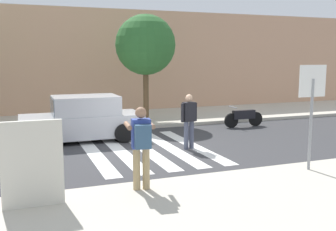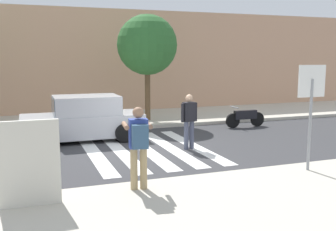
# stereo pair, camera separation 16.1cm
# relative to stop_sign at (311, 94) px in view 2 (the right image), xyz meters

# --- Properties ---
(ground_plane) EXTENTS (120.00, 120.00, 0.00)m
(ground_plane) POSITION_rel_stop_sign_xyz_m (-2.92, 3.77, -1.99)
(ground_plane) COLOR #38383A
(sidewalk_near) EXTENTS (60.00, 6.00, 0.14)m
(sidewalk_near) POSITION_rel_stop_sign_xyz_m (-2.92, -2.43, -1.92)
(sidewalk_near) COLOR beige
(sidewalk_near) RESTS_ON ground
(sidewalk_far) EXTENTS (60.00, 4.80, 0.14)m
(sidewalk_far) POSITION_rel_stop_sign_xyz_m (-2.92, 9.77, -1.92)
(sidewalk_far) COLOR beige
(sidewalk_far) RESTS_ON ground
(building_facade_far) EXTENTS (56.00, 4.00, 5.27)m
(building_facade_far) POSITION_rel_stop_sign_xyz_m (-2.92, 14.17, 0.64)
(building_facade_far) COLOR tan
(building_facade_far) RESTS_ON ground
(crosswalk_stripe_0) EXTENTS (0.44, 5.20, 0.01)m
(crosswalk_stripe_0) POSITION_rel_stop_sign_xyz_m (-4.52, 3.97, -1.99)
(crosswalk_stripe_0) COLOR silver
(crosswalk_stripe_0) RESTS_ON ground
(crosswalk_stripe_1) EXTENTS (0.44, 5.20, 0.01)m
(crosswalk_stripe_1) POSITION_rel_stop_sign_xyz_m (-3.72, 3.97, -1.99)
(crosswalk_stripe_1) COLOR silver
(crosswalk_stripe_1) RESTS_ON ground
(crosswalk_stripe_2) EXTENTS (0.44, 5.20, 0.01)m
(crosswalk_stripe_2) POSITION_rel_stop_sign_xyz_m (-2.92, 3.97, -1.99)
(crosswalk_stripe_2) COLOR silver
(crosswalk_stripe_2) RESTS_ON ground
(crosswalk_stripe_3) EXTENTS (0.44, 5.20, 0.01)m
(crosswalk_stripe_3) POSITION_rel_stop_sign_xyz_m (-2.12, 3.97, -1.99)
(crosswalk_stripe_3) COLOR silver
(crosswalk_stripe_3) RESTS_ON ground
(crosswalk_stripe_4) EXTENTS (0.44, 5.20, 0.01)m
(crosswalk_stripe_4) POSITION_rel_stop_sign_xyz_m (-1.32, 3.97, -1.99)
(crosswalk_stripe_4) COLOR silver
(crosswalk_stripe_4) RESTS_ON ground
(stop_sign) EXTENTS (0.76, 0.08, 2.54)m
(stop_sign) POSITION_rel_stop_sign_xyz_m (0.00, 0.00, 0.00)
(stop_sign) COLOR gray
(stop_sign) RESTS_ON sidewalk_near
(photographer_with_backpack) EXTENTS (0.65, 0.89, 1.72)m
(photographer_with_backpack) POSITION_rel_stop_sign_xyz_m (-4.26, 0.01, -0.82)
(photographer_with_backpack) COLOR tan
(photographer_with_backpack) RESTS_ON sidewalk_near
(pedestrian_crossing) EXTENTS (0.57, 0.30, 1.72)m
(pedestrian_crossing) POSITION_rel_stop_sign_xyz_m (-1.62, 3.58, -1.02)
(pedestrian_crossing) COLOR #474C60
(pedestrian_crossing) RESTS_ON ground
(parked_car_silver) EXTENTS (4.10, 1.92, 1.55)m
(parked_car_silver) POSITION_rel_stop_sign_xyz_m (-4.53, 6.07, -1.27)
(parked_car_silver) COLOR #B7BABF
(parked_car_silver) RESTS_ON ground
(motorcycle) EXTENTS (1.76, 0.60, 0.87)m
(motorcycle) POSITION_rel_stop_sign_xyz_m (2.09, 6.37, -1.58)
(motorcycle) COLOR black
(motorcycle) RESTS_ON ground
(street_tree_center) EXTENTS (2.59, 2.59, 4.55)m
(street_tree_center) POSITION_rel_stop_sign_xyz_m (-1.36, 8.80, 1.39)
(street_tree_center) COLOR brown
(street_tree_center) RESTS_ON sidewalk_far
(advertising_board) EXTENTS (1.10, 0.11, 1.60)m
(advertising_board) POSITION_rel_stop_sign_xyz_m (-6.39, -0.16, -1.05)
(advertising_board) COLOR beige
(advertising_board) RESTS_ON sidewalk_near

